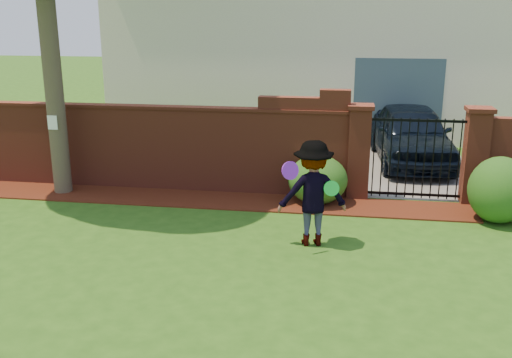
% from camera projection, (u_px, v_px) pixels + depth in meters
% --- Properties ---
extents(ground, '(80.00, 80.00, 0.01)m').
position_uv_depth(ground, '(188.00, 275.00, 8.27)').
color(ground, '#285214').
rests_on(ground, ground).
extents(mulch_bed, '(11.10, 1.08, 0.03)m').
position_uv_depth(mulch_bed, '(187.00, 199.00, 11.57)').
color(mulch_bed, '#3D160B').
rests_on(mulch_bed, ground).
extents(brick_wall, '(8.70, 0.31, 2.16)m').
position_uv_depth(brick_wall, '(145.00, 145.00, 12.11)').
color(brick_wall, maroon).
rests_on(brick_wall, ground).
extents(pillar_left, '(0.50, 0.50, 1.88)m').
position_uv_depth(pillar_left, '(359.00, 151.00, 11.44)').
color(pillar_left, maroon).
rests_on(pillar_left, ground).
extents(pillar_right, '(0.50, 0.50, 1.88)m').
position_uv_depth(pillar_right, '(475.00, 155.00, 11.11)').
color(pillar_right, maroon).
rests_on(pillar_right, ground).
extents(iron_gate, '(1.78, 0.03, 1.60)m').
position_uv_depth(iron_gate, '(416.00, 158.00, 11.30)').
color(iron_gate, black).
rests_on(iron_gate, ground).
extents(driveway, '(3.20, 8.00, 0.01)m').
position_uv_depth(driveway, '(397.00, 153.00, 15.33)').
color(driveway, slate).
rests_on(driveway, ground).
extents(house, '(12.40, 6.40, 6.30)m').
position_uv_depth(house, '(315.00, 26.00, 18.63)').
color(house, '#F2E6CB').
rests_on(house, ground).
extents(car, '(1.99, 4.33, 1.44)m').
position_uv_depth(car, '(413.00, 136.00, 14.00)').
color(car, black).
rests_on(car, ground).
extents(paper_notice, '(0.20, 0.01, 0.28)m').
position_uv_depth(paper_notice, '(52.00, 123.00, 11.44)').
color(paper_notice, white).
rests_on(paper_notice, tree).
extents(shrub_left, '(1.16, 1.16, 0.95)m').
position_uv_depth(shrub_left, '(318.00, 180.00, 11.24)').
color(shrub_left, '#174C16').
rests_on(shrub_left, ground).
extents(shrub_middle, '(1.08, 1.08, 1.19)m').
position_uv_depth(shrub_middle, '(500.00, 190.00, 10.17)').
color(shrub_middle, '#174C16').
rests_on(shrub_middle, ground).
extents(man, '(1.21, 0.86, 1.70)m').
position_uv_depth(man, '(313.00, 194.00, 9.11)').
color(man, gray).
rests_on(man, ground).
extents(frisbee_purple, '(0.28, 0.23, 0.28)m').
position_uv_depth(frisbee_purple, '(290.00, 171.00, 8.65)').
color(frisbee_purple, purple).
rests_on(frisbee_purple, man).
extents(frisbee_green, '(0.25, 0.08, 0.24)m').
position_uv_depth(frisbee_green, '(331.00, 188.00, 8.94)').
color(frisbee_green, '#1CD543').
rests_on(frisbee_green, man).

